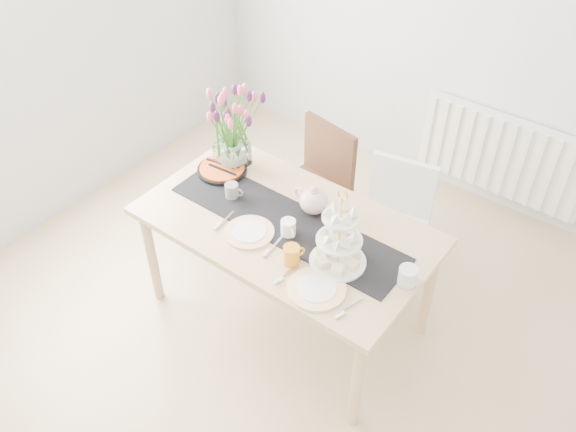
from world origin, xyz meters
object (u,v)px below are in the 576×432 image
Objects in this scene: tart_tin at (222,170)px; plate_left at (249,232)px; tulip_vase at (230,118)px; teapot at (314,201)px; chair_white at (394,215)px; mug_grey at (232,191)px; radiator at (503,155)px; plate_right at (317,289)px; cream_jug at (408,276)px; mug_white at (288,228)px; chair_brown at (316,179)px; dining_table at (286,233)px; cake_stand at (339,246)px; mug_orange at (291,255)px.

tart_tin reaches higher than plate_left.
teapot is at bearing -5.49° from tulip_vase.
mug_grey is (-0.69, -0.71, 0.32)m from chair_white.
radiator is at bearing 43.76° from mug_grey.
mug_grey is at bearing 160.11° from plate_right.
cream_jug is 0.33× the size of plate_right.
mug_white reaches higher than chair_white.
chair_brown is 3.40× the size of teapot.
dining_table is 1.93× the size of chair_white.
mug_white is at bearing -44.96° from dining_table.
cream_jug is at bearing -5.41° from tart_tin.
cake_stand is 0.24m from plate_right.
plate_right is at bearing -83.75° from mug_orange.
mug_grey is (-1.11, -0.02, -0.00)m from cream_jug.
cake_stand reaches higher than mug_grey.
teapot reaches higher than cream_jug.
cream_jug and mug_white have the same top height.
tulip_vase reaches higher than chair_brown.
mug_orange is at bearing -100.95° from radiator.
tart_tin is at bearing 167.31° from cake_stand.
plate_left is at bearing -40.92° from tulip_vase.
cake_stand reaches higher than mug_white.
chair_brown is 1.24m from cream_jug.
plate_right is at bearing -136.33° from cream_jug.
mug_orange is at bearing -24.25° from tart_tin.
chair_brown is at bearing 111.51° from dining_table.
chair_brown is 0.80m from tulip_vase.
radiator is 1.38× the size of chair_brown.
teapot is at bearing 167.35° from cream_jug.
mug_grey is (0.20, -0.24, -0.29)m from tulip_vase.
plate_left is at bearing -120.02° from dining_table.
mug_white is at bearing -55.37° from chair_brown.
teapot reaches higher than mug_orange.
plate_right is (0.41, -0.29, 0.08)m from dining_table.
cake_stand is at bearing -12.19° from dining_table.
tulip_vase is 1.44× the size of cake_stand.
plate_left is at bearing -33.67° from tart_tin.
dining_table is 6.24× the size of teapot.
mug_grey is at bearing -155.42° from teapot.
plate_left is (0.16, -0.86, 0.25)m from chair_brown.
chair_brown reaches higher than dining_table.
radiator is at bearing 84.09° from cake_stand.
chair_brown is at bearing 130.78° from cake_stand.
dining_table is at bearing -178.88° from cream_jug.
cream_jug reaches higher than radiator.
radiator is at bearing 15.37° from mug_orange.
chair_brown is at bearing 170.60° from chair_white.
chair_white reaches higher than dining_table.
cream_jug is 0.86m from plate_left.
dining_table is 1.83× the size of chair_brown.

